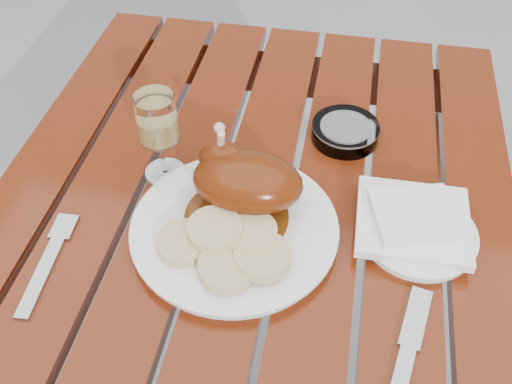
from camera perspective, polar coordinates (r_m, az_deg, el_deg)
table at (r=1.13m, az=-1.43°, el=-17.54°), size 0.80×1.20×0.75m
dinner_plate at (r=0.82m, az=-2.16°, el=-3.77°), size 0.39×0.39×0.02m
roast_duck at (r=0.81m, az=-1.26°, el=1.17°), size 0.17×0.16×0.12m
bread_dumplings at (r=0.77m, az=-2.89°, el=-5.39°), size 0.19×0.13×0.03m
wine_glass at (r=0.87m, az=-9.60°, el=5.42°), size 0.08×0.08×0.15m
side_plate at (r=0.85m, az=15.90°, el=-4.03°), size 0.20×0.20×0.01m
napkin at (r=0.85m, az=15.41°, el=-2.85°), size 0.16×0.15×0.01m
ashtray at (r=0.98m, az=8.91°, el=5.98°), size 0.15×0.15×0.03m
fork at (r=0.84m, az=-20.35°, el=-7.10°), size 0.03×0.16×0.01m
knife at (r=0.72m, az=14.22°, el=-17.87°), size 0.06×0.20×0.01m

